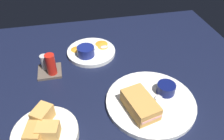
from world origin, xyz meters
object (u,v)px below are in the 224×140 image
(plate_sandwich_main, at_px, (150,102))
(ramekin_dark_sauce, at_px, (166,88))
(spoon_by_dark_ramekin, at_px, (156,99))
(plate_chips_companion, at_px, (91,52))
(ramekin_light_gravy, at_px, (86,51))
(sandwich_half_near, at_px, (140,104))
(condiment_caddy, at_px, (49,66))
(bread_basket_rear, at_px, (45,132))
(spoon_by_gravy_ramekin, at_px, (101,48))

(plate_sandwich_main, height_order, ramekin_dark_sauce, ramekin_dark_sauce)
(spoon_by_dark_ramekin, height_order, plate_chips_companion, spoon_by_dark_ramekin)
(plate_sandwich_main, xyz_separation_m, ramekin_light_gravy, (0.30, 0.18, 0.03))
(plate_chips_companion, bearing_deg, ramekin_dark_sauce, -144.77)
(ramekin_light_gravy, bearing_deg, sandwich_half_near, -158.31)
(spoon_by_dark_ramekin, bearing_deg, ramekin_light_gravy, 33.19)
(condiment_caddy, bearing_deg, ramekin_light_gravy, -65.83)
(plate_chips_companion, bearing_deg, plate_sandwich_main, -155.12)
(ramekin_dark_sauce, bearing_deg, bread_basket_rear, 102.06)
(sandwich_half_near, relative_size, ramekin_dark_sauce, 2.30)
(plate_sandwich_main, bearing_deg, spoon_by_gravy_ramekin, 17.80)
(plate_sandwich_main, distance_m, sandwich_half_near, 0.07)
(spoon_by_gravy_ramekin, distance_m, bread_basket_rear, 0.46)
(plate_sandwich_main, height_order, spoon_by_dark_ramekin, spoon_by_dark_ramekin)
(ramekin_dark_sauce, xyz_separation_m, spoon_by_dark_ramekin, (-0.03, 0.04, -0.02))
(ramekin_dark_sauce, distance_m, condiment_caddy, 0.44)
(spoon_by_gravy_ramekin, bearing_deg, condiment_caddy, 115.53)
(sandwich_half_near, height_order, ramekin_light_gravy, sandwich_half_near)
(ramekin_light_gravy, distance_m, spoon_by_gravy_ramekin, 0.08)
(sandwich_half_near, distance_m, spoon_by_gravy_ramekin, 0.37)
(plate_chips_companion, xyz_separation_m, ramekin_light_gravy, (-0.03, 0.03, 0.03))
(plate_chips_companion, bearing_deg, bread_basket_rear, 154.36)
(plate_chips_companion, relative_size, ramekin_light_gravy, 2.90)
(plate_chips_companion, relative_size, condiment_caddy, 2.19)
(ramekin_dark_sauce, height_order, condiment_caddy, condiment_caddy)
(spoon_by_gravy_ramekin, bearing_deg, bread_basket_rear, 149.70)
(spoon_by_dark_ramekin, distance_m, bread_basket_rear, 0.36)
(plate_sandwich_main, relative_size, bread_basket_rear, 1.58)
(spoon_by_gravy_ramekin, relative_size, bread_basket_rear, 0.52)
(plate_sandwich_main, bearing_deg, ramekin_dark_sauce, -67.38)
(bread_basket_rear, bearing_deg, spoon_by_gravy_ramekin, -30.30)
(ramekin_dark_sauce, bearing_deg, ramekin_light_gravy, 41.38)
(ramekin_light_gravy, relative_size, spoon_by_gravy_ramekin, 0.72)
(sandwich_half_near, bearing_deg, spoon_by_gravy_ramekin, 9.30)
(plate_chips_companion, bearing_deg, spoon_by_dark_ramekin, -152.75)
(plate_sandwich_main, xyz_separation_m, bread_basket_rear, (-0.06, 0.34, 0.02))
(bread_basket_rear, relative_size, condiment_caddy, 2.00)
(spoon_by_gravy_ramekin, relative_size, condiment_caddy, 1.05)
(ramekin_light_gravy, bearing_deg, plate_sandwich_main, -149.11)
(bread_basket_rear, height_order, condiment_caddy, condiment_caddy)
(bread_basket_rear, bearing_deg, plate_sandwich_main, -79.97)
(ramekin_dark_sauce, relative_size, ramekin_light_gravy, 0.88)
(plate_sandwich_main, distance_m, ramekin_dark_sauce, 0.07)
(spoon_by_dark_ramekin, height_order, spoon_by_gravy_ramekin, same)
(spoon_by_gravy_ramekin, bearing_deg, ramekin_dark_sauce, -151.35)
(plate_chips_companion, bearing_deg, spoon_by_gravy_ramekin, -81.13)
(ramekin_dark_sauce, bearing_deg, condiment_caddy, 62.03)
(sandwich_half_near, distance_m, spoon_by_dark_ramekin, 0.07)
(spoon_by_dark_ramekin, xyz_separation_m, bread_basket_rear, (-0.06, 0.36, 0.00))
(sandwich_half_near, distance_m, ramekin_dark_sauce, 0.12)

